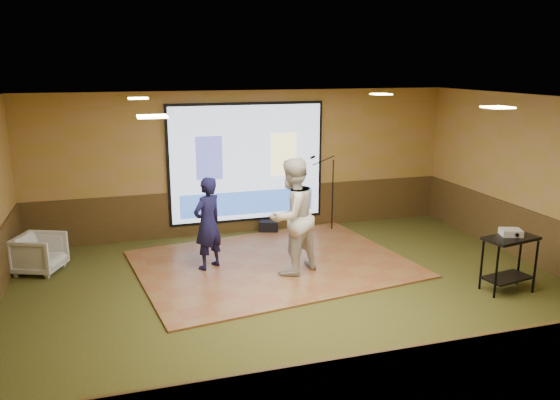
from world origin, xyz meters
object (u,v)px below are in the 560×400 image
object	(u,v)px
projector_screen	(247,164)
mic_stand	(330,209)
av_table	(509,254)
duffel_bag	(269,227)
player_left	(208,223)
projector	(511,232)
banquet_chair	(40,254)
player_right	(292,217)
dance_floor	(273,264)

from	to	relation	value
projector_screen	mic_stand	size ratio (longest dim) A/B	1.98
av_table	duffel_bag	size ratio (longest dim) A/B	2.25
player_left	av_table	world-z (taller)	player_left
projector_screen	av_table	distance (m)	5.41
projector	banquet_chair	xyz separation A→B (m)	(-7.25, 2.95, -0.62)
player_left	duffel_bag	size ratio (longest dim) A/B	4.07
player_right	av_table	size ratio (longest dim) A/B	2.21
player_left	banquet_chair	distance (m)	2.96
player_right	duffel_bag	xyz separation A→B (m)	(0.26, 2.42, -0.90)
player_left	banquet_chair	xyz separation A→B (m)	(-2.82, 0.73, -0.51)
av_table	mic_stand	world-z (taller)	mic_stand
av_table	projector	distance (m)	0.34
dance_floor	av_table	bearing A→B (deg)	-34.04
projector	mic_stand	world-z (taller)	mic_stand
player_left	av_table	xyz separation A→B (m)	(4.38, -2.29, -0.23)
projector_screen	projector	xyz separation A→B (m)	(3.25, -4.21, -0.52)
projector_screen	projector	world-z (taller)	projector_screen
player_right	projector	size ratio (longest dim) A/B	6.42
projector_screen	player_left	world-z (taller)	projector_screen
projector_screen	banquet_chair	bearing A→B (deg)	-162.53
projector_screen	dance_floor	world-z (taller)	projector_screen
player_right	mic_stand	xyz separation A→B (m)	(1.56, 2.15, -0.53)
projector	player_left	bearing A→B (deg)	173.12
projector	mic_stand	distance (m)	4.08
dance_floor	player_right	distance (m)	1.15
av_table	mic_stand	xyz separation A→B (m)	(-1.50, 3.82, -0.12)
av_table	duffel_bag	bearing A→B (deg)	124.31
projector	banquet_chair	bearing A→B (deg)	177.63
duffel_bag	player_right	bearing A→B (deg)	-96.22
player_left	av_table	distance (m)	4.95
player_right	projector	world-z (taller)	player_right
player_left	player_right	size ratio (longest dim) A/B	0.82
projector_screen	player_left	size ratio (longest dim) A/B	2.04
av_table	banquet_chair	distance (m)	7.82
projector	player_right	bearing A→B (deg)	172.42
projector_screen	av_table	world-z (taller)	projector_screen
banquet_chair	duffel_bag	bearing A→B (deg)	-53.73
player_right	av_table	xyz separation A→B (m)	(3.05, -1.67, -0.41)
projector_screen	dance_floor	bearing A→B (deg)	-91.14
projector_screen	player_left	distance (m)	2.39
player_right	mic_stand	distance (m)	2.71
dance_floor	projector	size ratio (longest dim) A/B	15.11
banquet_chair	dance_floor	bearing A→B (deg)	-79.14
player_right	banquet_chair	bearing A→B (deg)	-46.17
player_right	banquet_chair	size ratio (longest dim) A/B	2.69
projector	banquet_chair	world-z (taller)	projector
projector_screen	dance_floor	distance (m)	2.54
mic_stand	duffel_bag	xyz separation A→B (m)	(-1.29, 0.26, -0.37)
projector_screen	player_right	bearing A→B (deg)	-86.69
dance_floor	banquet_chair	xyz separation A→B (m)	(-3.96, 0.82, 0.32)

